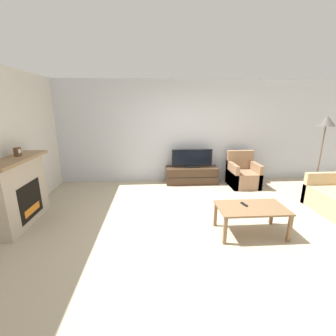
{
  "coord_description": "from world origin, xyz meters",
  "views": [
    {
      "loc": [
        -0.88,
        -3.7,
        2.02
      ],
      "look_at": [
        -0.6,
        0.55,
        0.85
      ],
      "focal_mm": 24.0,
      "sensor_mm": 36.0,
      "label": 1
    }
  ],
  "objects_px": {
    "mantel_clock": "(17,152)",
    "remote": "(244,204)",
    "armchair": "(243,175)",
    "floor_lamp": "(326,126)",
    "tv_stand": "(192,175)",
    "tv": "(192,159)",
    "coffee_table": "(251,210)",
    "fireplace": "(19,191)"
  },
  "relations": [
    {
      "from": "tv",
      "to": "coffee_table",
      "type": "height_order",
      "value": "tv"
    },
    {
      "from": "remote",
      "to": "mantel_clock",
      "type": "bearing_deg",
      "value": 156.03
    },
    {
      "from": "mantel_clock",
      "to": "floor_lamp",
      "type": "distance_m",
      "value": 6.02
    },
    {
      "from": "mantel_clock",
      "to": "floor_lamp",
      "type": "relative_size",
      "value": 0.08
    },
    {
      "from": "tv",
      "to": "coffee_table",
      "type": "bearing_deg",
      "value": -78.24
    },
    {
      "from": "mantel_clock",
      "to": "remote",
      "type": "bearing_deg",
      "value": -9.58
    },
    {
      "from": "tv",
      "to": "floor_lamp",
      "type": "relative_size",
      "value": 0.59
    },
    {
      "from": "remote",
      "to": "fireplace",
      "type": "bearing_deg",
      "value": 158.12
    },
    {
      "from": "tv_stand",
      "to": "coffee_table",
      "type": "relative_size",
      "value": 1.27
    },
    {
      "from": "tv_stand",
      "to": "coffee_table",
      "type": "height_order",
      "value": "coffee_table"
    },
    {
      "from": "remote",
      "to": "floor_lamp",
      "type": "relative_size",
      "value": 0.08
    },
    {
      "from": "tv",
      "to": "floor_lamp",
      "type": "bearing_deg",
      "value": -24.21
    },
    {
      "from": "tv_stand",
      "to": "coffee_table",
      "type": "bearing_deg",
      "value": -78.25
    },
    {
      "from": "mantel_clock",
      "to": "tv_stand",
      "type": "bearing_deg",
      "value": 28.91
    },
    {
      "from": "fireplace",
      "to": "armchair",
      "type": "height_order",
      "value": "fireplace"
    },
    {
      "from": "armchair",
      "to": "floor_lamp",
      "type": "height_order",
      "value": "floor_lamp"
    },
    {
      "from": "coffee_table",
      "to": "floor_lamp",
      "type": "relative_size",
      "value": 0.59
    },
    {
      "from": "fireplace",
      "to": "floor_lamp",
      "type": "xyz_separation_m",
      "value": [
        5.99,
        0.8,
        1.0
      ]
    },
    {
      "from": "mantel_clock",
      "to": "tv",
      "type": "height_order",
      "value": "mantel_clock"
    },
    {
      "from": "armchair",
      "to": "coffee_table",
      "type": "distance_m",
      "value": 2.41
    },
    {
      "from": "tv",
      "to": "remote",
      "type": "bearing_deg",
      "value": -79.93
    },
    {
      "from": "armchair",
      "to": "coffee_table",
      "type": "xyz_separation_m",
      "value": [
        -0.77,
        -2.28,
        0.12
      ]
    },
    {
      "from": "coffee_table",
      "to": "floor_lamp",
      "type": "height_order",
      "value": "floor_lamp"
    },
    {
      "from": "tv",
      "to": "coffee_table",
      "type": "relative_size",
      "value": 0.99
    },
    {
      "from": "mantel_clock",
      "to": "armchair",
      "type": "relative_size",
      "value": 0.17
    },
    {
      "from": "mantel_clock",
      "to": "coffee_table",
      "type": "distance_m",
      "value": 4.04
    },
    {
      "from": "remote",
      "to": "armchair",
      "type": "bearing_deg",
      "value": 54.26
    },
    {
      "from": "tv",
      "to": "remote",
      "type": "height_order",
      "value": "tv"
    },
    {
      "from": "armchair",
      "to": "floor_lamp",
      "type": "distance_m",
      "value": 2.08
    },
    {
      "from": "fireplace",
      "to": "tv_stand",
      "type": "height_order",
      "value": "fireplace"
    },
    {
      "from": "fireplace",
      "to": "mantel_clock",
      "type": "relative_size",
      "value": 9.26
    },
    {
      "from": "fireplace",
      "to": "remote",
      "type": "bearing_deg",
      "value": -7.49
    },
    {
      "from": "armchair",
      "to": "remote",
      "type": "relative_size",
      "value": 5.72
    },
    {
      "from": "armchair",
      "to": "mantel_clock",
      "type": "bearing_deg",
      "value": -161.44
    },
    {
      "from": "mantel_clock",
      "to": "floor_lamp",
      "type": "xyz_separation_m",
      "value": [
        5.97,
        0.66,
        0.34
      ]
    },
    {
      "from": "armchair",
      "to": "coffee_table",
      "type": "height_order",
      "value": "armchair"
    },
    {
      "from": "tv",
      "to": "remote",
      "type": "distance_m",
      "value": 2.53
    },
    {
      "from": "armchair",
      "to": "remote",
      "type": "bearing_deg",
      "value": -111.34
    },
    {
      "from": "floor_lamp",
      "to": "tv",
      "type": "bearing_deg",
      "value": 155.79
    },
    {
      "from": "mantel_clock",
      "to": "tv",
      "type": "distance_m",
      "value": 3.86
    },
    {
      "from": "coffee_table",
      "to": "floor_lamp",
      "type": "xyz_separation_m",
      "value": [
        2.1,
        1.38,
        1.2
      ]
    },
    {
      "from": "tv_stand",
      "to": "remote",
      "type": "relative_size",
      "value": 8.92
    }
  ]
}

